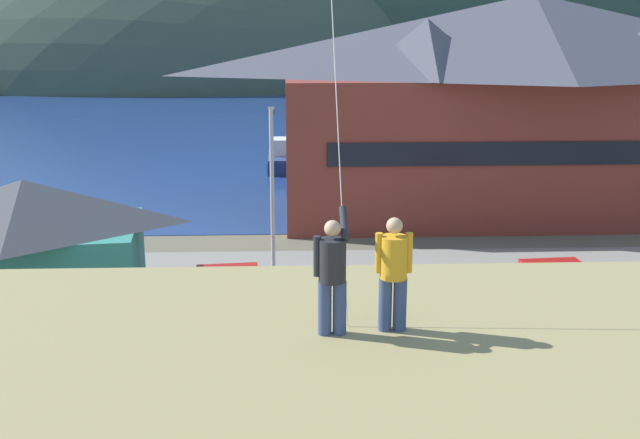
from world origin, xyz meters
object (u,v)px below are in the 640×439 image
Objects in this scene: wharf_dock at (330,163)px; person_kite_flyer at (332,273)px; storage_shed_near_lot at (29,256)px; moored_boat_wharfside at (282,158)px; harbor_lodge at (528,101)px; parking_light_pole at (272,186)px; moored_boat_outer_mooring at (381,157)px; person_companion at (393,271)px; parked_car_mid_row_center at (556,288)px; parked_car_mid_row_far at (225,295)px.

person_kite_flyer reaches higher than wharf_dock.
moored_boat_wharfside is (7.94, 28.35, -1.99)m from storage_shed_near_lot.
parking_light_pole is (-13.00, -11.17, -1.94)m from harbor_lodge.
harbor_lodge is 4.41× the size of moored_boat_wharfside.
moored_boat_outer_mooring reaches higher than wharf_dock.
wharf_dock is at bearing 81.97° from parking_light_pole.
wharf_dock is 2.47× the size of moored_boat_wharfside.
harbor_lodge is 3.33× the size of storage_shed_near_lot.
storage_shed_near_lot is 17.24m from person_companion.
person_companion is at bearing -82.93° from parking_light_pole.
moored_boat_outer_mooring is at bearing 4.22° from wharf_dock.
moored_boat_wharfside is at bearing 89.70° from parking_light_pole.
parked_car_mid_row_center is at bearing -84.00° from moored_boat_outer_mooring.
person_kite_flyer reaches higher than moored_boat_outer_mooring.
parked_car_mid_row_center is (11.49, 0.20, 0.00)m from parked_car_mid_row_far.
person_companion is at bearing -87.17° from moored_boat_wharfside.
parked_car_mid_row_center is 10.92m from parking_light_pole.
moored_boat_wharfside reaches higher than parked_car_mid_row_far.
moored_boat_outer_mooring is (14.80, 28.66, -1.99)m from storage_shed_near_lot.
parked_car_mid_row_center is 2.33× the size of person_kite_flyer.
moored_boat_outer_mooring is at bearing 74.03° from parking_light_pole.
moored_boat_outer_mooring is at bearing 82.31° from person_kite_flyer.
storage_shed_near_lot is 1.01× the size of moored_boat_outer_mooring.
parking_light_pole is 18.05m from person_kite_flyer.
storage_shed_near_lot is 32.32m from moored_boat_outer_mooring.
moored_boat_outer_mooring is 28.02m from parked_car_mid_row_center.
parked_car_mid_row_center is 17.68m from person_kite_flyer.
storage_shed_near_lot is 4.30× the size of person_kite_flyer.
parking_light_pole is (-9.92, 3.43, 2.99)m from parked_car_mid_row_center.
storage_shed_near_lot is 6.48m from parked_car_mid_row_far.
moored_boat_outer_mooring is 1.16× the size of parking_light_pole.
storage_shed_near_lot is 1.84× the size of parked_car_mid_row_center.
harbor_lodge reaches higher than moored_boat_outer_mooring.
moored_boat_wharfside is 42.30m from person_companion.
parking_light_pole is (-3.41, -24.17, 3.70)m from wharf_dock.
moored_boat_wharfside is 3.47× the size of person_companion.
harbor_lodge is 19.01m from moored_boat_wharfside.
harbor_lodge is 17.25m from parking_light_pole.
wharf_dock is 1.88× the size of moored_boat_outer_mooring.
parked_car_mid_row_far is (-8.56, -28.06, 0.34)m from moored_boat_outer_mooring.
wharf_dock is at bearing 103.28° from parked_car_mid_row_center.
parked_car_mid_row_far is at bearing -134.57° from harbor_lodge.
harbor_lodge reaches higher than parking_light_pole.
parked_car_mid_row_center is at bearing 0.99° from parked_car_mid_row_far.
person_kite_flyer reaches higher than moored_boat_wharfside.
storage_shed_near_lot is at bearing -174.53° from parked_car_mid_row_far.
person_kite_flyer is (1.16, -41.94, 5.92)m from moored_boat_wharfside.
storage_shed_near_lot is at bearing -143.51° from harbor_lodge.
moored_boat_outer_mooring is at bearing 83.51° from person_companion.
wharf_dock is 24.69m from parking_light_pole.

